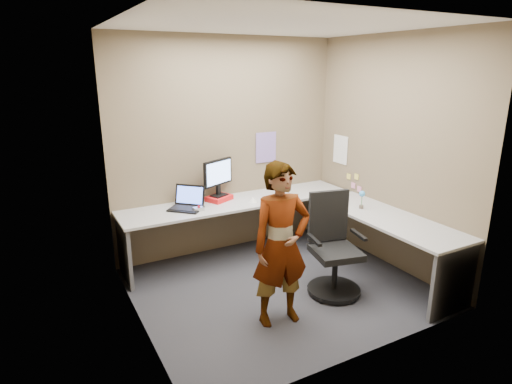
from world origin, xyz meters
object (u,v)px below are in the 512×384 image
desk (295,220)px  monitor (218,175)px  office_chair (333,253)px  person (281,245)px

desk → monitor: (-0.66, 0.73, 0.47)m
monitor → office_chair: monitor is taller
desk → person: 1.20m
person → desk: bearing=55.6°
desk → office_chair: office_chair is taller
monitor → person: person is taller
monitor → desk: bearing=-73.0°
person → office_chair: bearing=20.7°
office_chair → person: 0.88m
office_chair → monitor: bearing=128.0°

